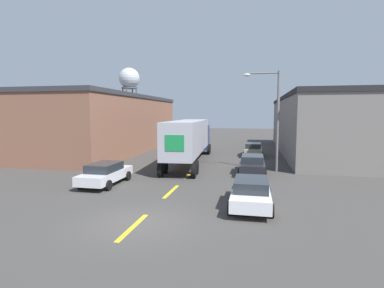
{
  "coord_description": "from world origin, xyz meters",
  "views": [
    {
      "loc": [
        4.54,
        -11.04,
        4.37
      ],
      "look_at": [
        0.4,
        8.77,
        2.33
      ],
      "focal_mm": 28.0,
      "sensor_mm": 36.0,
      "label": 1
    }
  ],
  "objects_px": {
    "parked_car_right_mid": "(252,164)",
    "water_tower": "(129,79)",
    "parked_car_left_near": "(105,173)",
    "parked_car_right_far": "(253,149)",
    "parked_car_right_near": "(251,192)",
    "street_lamp": "(273,113)",
    "semi_truck": "(191,137)"
  },
  "relations": [
    {
      "from": "parked_car_right_mid",
      "to": "water_tower",
      "type": "xyz_separation_m",
      "value": [
        -29.25,
        45.46,
        11.79
      ]
    },
    {
      "from": "parked_car_left_near",
      "to": "parked_car_right_far",
      "type": "height_order",
      "value": "same"
    },
    {
      "from": "parked_car_left_near",
      "to": "parked_car_right_far",
      "type": "bearing_deg",
      "value": 58.88
    },
    {
      "from": "parked_car_right_near",
      "to": "street_lamp",
      "type": "height_order",
      "value": "street_lamp"
    },
    {
      "from": "semi_truck",
      "to": "parked_car_right_near",
      "type": "relative_size",
      "value": 3.47
    },
    {
      "from": "semi_truck",
      "to": "street_lamp",
      "type": "bearing_deg",
      "value": -25.53
    },
    {
      "from": "parked_car_right_near",
      "to": "parked_car_right_far",
      "type": "bearing_deg",
      "value": 90.0
    },
    {
      "from": "parked_car_right_mid",
      "to": "street_lamp",
      "type": "height_order",
      "value": "street_lamp"
    },
    {
      "from": "parked_car_left_near",
      "to": "parked_car_right_mid",
      "type": "distance_m",
      "value": 10.4
    },
    {
      "from": "water_tower",
      "to": "parked_car_right_near",
      "type": "bearing_deg",
      "value": -61.37
    },
    {
      "from": "parked_car_left_near",
      "to": "street_lamp",
      "type": "height_order",
      "value": "street_lamp"
    },
    {
      "from": "parked_car_right_mid",
      "to": "street_lamp",
      "type": "distance_m",
      "value": 4.17
    },
    {
      "from": "parked_car_right_near",
      "to": "parked_car_right_far",
      "type": "height_order",
      "value": "same"
    },
    {
      "from": "parked_car_right_near",
      "to": "parked_car_right_far",
      "type": "xyz_separation_m",
      "value": [
        0.0,
        17.45,
        0.0
      ]
    },
    {
      "from": "parked_car_right_near",
      "to": "water_tower",
      "type": "distance_m",
      "value": 62.18
    },
    {
      "from": "parked_car_right_near",
      "to": "semi_truck",
      "type": "bearing_deg",
      "value": 114.44
    },
    {
      "from": "parked_car_left_near",
      "to": "parked_car_right_mid",
      "type": "xyz_separation_m",
      "value": [
        8.89,
        5.4,
        0.0
      ]
    },
    {
      "from": "parked_car_left_near",
      "to": "semi_truck",
      "type": "bearing_deg",
      "value": 70.11
    },
    {
      "from": "parked_car_right_mid",
      "to": "water_tower",
      "type": "bearing_deg",
      "value": 122.76
    },
    {
      "from": "parked_car_right_mid",
      "to": "street_lamp",
      "type": "bearing_deg",
      "value": 39.56
    },
    {
      "from": "parked_car_right_far",
      "to": "parked_car_right_mid",
      "type": "bearing_deg",
      "value": -90.0
    },
    {
      "from": "parked_car_right_near",
      "to": "parked_car_right_mid",
      "type": "height_order",
      "value": "same"
    },
    {
      "from": "parked_car_right_far",
      "to": "semi_truck",
      "type": "bearing_deg",
      "value": -135.77
    },
    {
      "from": "semi_truck",
      "to": "parked_car_right_far",
      "type": "xyz_separation_m",
      "value": [
        5.5,
        5.35,
        -1.59
      ]
    },
    {
      "from": "water_tower",
      "to": "parked_car_right_mid",
      "type": "bearing_deg",
      "value": -57.24
    },
    {
      "from": "parked_car_right_near",
      "to": "street_lamp",
      "type": "bearing_deg",
      "value": 81.09
    },
    {
      "from": "parked_car_left_near",
      "to": "water_tower",
      "type": "height_order",
      "value": "water_tower"
    },
    {
      "from": "parked_car_right_far",
      "to": "water_tower",
      "type": "xyz_separation_m",
      "value": [
        -29.25,
        36.14,
        11.79
      ]
    },
    {
      "from": "parked_car_right_mid",
      "to": "parked_car_right_near",
      "type": "bearing_deg",
      "value": -90.0
    },
    {
      "from": "parked_car_right_near",
      "to": "parked_car_right_mid",
      "type": "xyz_separation_m",
      "value": [
        0.0,
        8.13,
        0.0
      ]
    },
    {
      "from": "parked_car_right_far",
      "to": "street_lamp",
      "type": "bearing_deg",
      "value": -79.77
    },
    {
      "from": "parked_car_right_mid",
      "to": "parked_car_right_far",
      "type": "height_order",
      "value": "same"
    }
  ]
}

